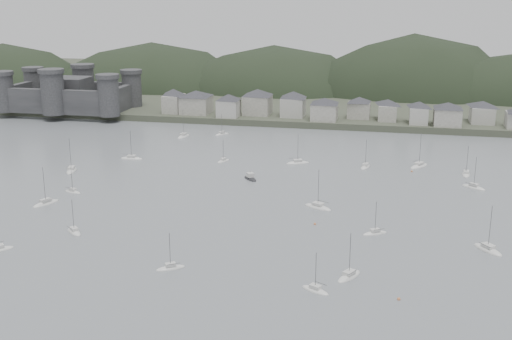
# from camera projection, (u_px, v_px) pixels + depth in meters

# --- Properties ---
(ground) EXTENTS (900.00, 900.00, 0.00)m
(ground) POSITION_uv_depth(u_px,v_px,m) (179.00, 292.00, 133.14)
(ground) COLOR slate
(ground) RESTS_ON ground
(far_shore_land) EXTENTS (900.00, 250.00, 3.00)m
(far_shore_land) POSITION_uv_depth(u_px,v_px,m) (329.00, 88.00, 410.47)
(far_shore_land) COLOR #383D2D
(far_shore_land) RESTS_ON ground
(forested_ridge) EXTENTS (851.55, 103.94, 102.57)m
(forested_ridge) POSITION_uv_depth(u_px,v_px,m) (332.00, 115.00, 388.78)
(forested_ridge) COLOR black
(forested_ridge) RESTS_ON ground
(castle) EXTENTS (66.00, 43.00, 20.00)m
(castle) POSITION_uv_depth(u_px,v_px,m) (69.00, 93.00, 324.28)
(castle) COLOR #2F2F31
(castle) RESTS_ON far_shore_land
(waterfront_town) EXTENTS (451.48, 28.46, 12.92)m
(waterfront_town) POSITION_uv_depth(u_px,v_px,m) (414.00, 109.00, 292.99)
(waterfront_town) COLOR gray
(waterfront_town) RESTS_ON far_shore_land
(moored_fleet) EXTENTS (218.05, 176.16, 13.24)m
(moored_fleet) POSITION_uv_depth(u_px,v_px,m) (259.00, 190.00, 201.36)
(moored_fleet) COLOR silver
(moored_fleet) RESTS_ON ground
(motor_launch_far) EXTENTS (6.56, 7.14, 3.72)m
(motor_launch_far) POSITION_uv_depth(u_px,v_px,m) (250.00, 178.00, 213.47)
(motor_launch_far) COLOR black
(motor_launch_far) RESTS_ON ground
(mooring_buoys) EXTENTS (166.39, 100.24, 0.70)m
(mooring_buoys) POSITION_uv_depth(u_px,v_px,m) (333.00, 225.00, 170.68)
(mooring_buoys) COLOR #CE7644
(mooring_buoys) RESTS_ON ground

